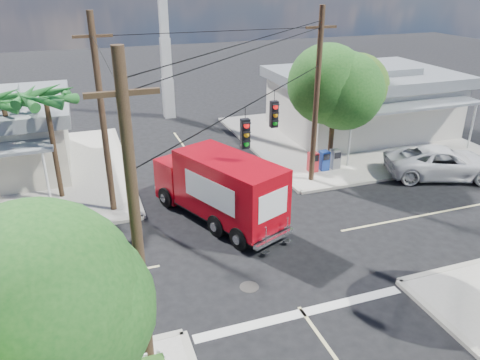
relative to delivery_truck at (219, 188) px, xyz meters
name	(u,v)px	position (x,y,z in m)	size (l,w,h in m)	color
ground	(256,247)	(0.69, -2.78, -1.59)	(120.00, 120.00, 0.00)	black
sidewalk_ne	(347,137)	(11.57, 8.09, -1.52)	(14.12, 14.12, 0.14)	#A7A297
road_markings	(270,267)	(0.69, -4.26, -1.59)	(32.00, 32.00, 0.01)	beige
building_ne	(362,99)	(13.19, 9.18, 0.73)	(11.80, 10.20, 4.50)	silver
radio_tower	(165,43)	(1.19, 17.22, 4.05)	(0.80, 0.80, 17.00)	silver
tree_sw_front	(60,319)	(-6.30, -10.33, 2.74)	(3.88, 3.78, 6.03)	#422D1C
tree_ne_front	(336,85)	(7.90, 3.97, 3.17)	(4.21, 4.14, 6.66)	#422D1C
tree_ne_back	(355,84)	(10.50, 6.17, 2.59)	(3.77, 3.66, 5.82)	#422D1C
palm_nw_front	(46,99)	(-6.81, 4.72, 3.45)	(3.01, 3.08, 5.59)	#422D1C
palm_nw_back	(3,103)	(-8.81, 6.22, 3.08)	(3.01, 3.08, 5.19)	#422D1C
utility_poles	(205,132)	(-0.89, -1.18, 3.08)	(12.00, 10.68, 9.00)	#473321
vending_boxes	(324,160)	(7.19, 3.42, -0.90)	(1.90, 0.50, 1.10)	red
delivery_truck	(219,188)	(0.00, 0.00, 0.00)	(4.80, 7.49, 3.14)	black
parked_car	(442,162)	(12.97, 0.66, -0.75)	(2.80, 6.06, 1.68)	silver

